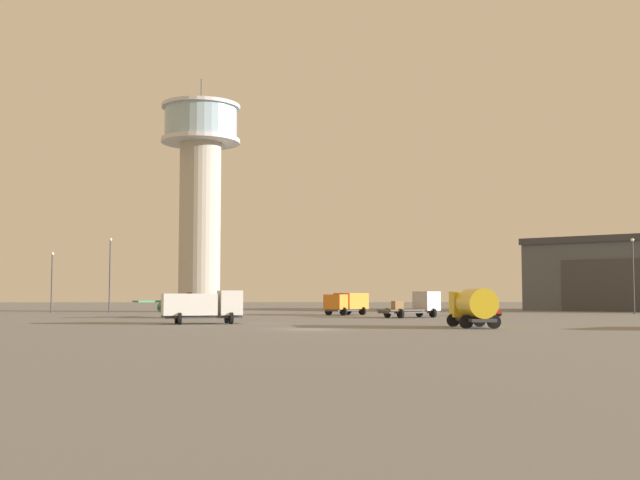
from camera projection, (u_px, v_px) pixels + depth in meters
name	position (u px, v px, depth m)	size (l,w,h in m)	color
ground_plane	(311.00, 329.00, 55.89)	(400.00, 400.00, 0.00)	slate
control_tower	(200.00, 183.00, 114.40)	(11.54, 11.54, 34.45)	#B2AD9E
hangar	(631.00, 274.00, 119.95)	(33.55, 32.23, 11.23)	#4C5159
airplane_green	(175.00, 306.00, 84.40)	(7.98, 7.13, 2.70)	#287A42
truck_box_orange	(347.00, 302.00, 94.32)	(5.74, 5.90, 2.67)	#38383D
truck_fuel_tanker_yellow	(474.00, 306.00, 58.43)	(3.23, 5.73, 2.93)	#38383D
truck_flatbed_silver	(418.00, 305.00, 84.52)	(7.20, 5.61, 2.83)	#38383D
truck_box_white	(203.00, 305.00, 66.15)	(7.03, 4.23, 2.83)	#38383D
car_red	(488.00, 310.00, 89.92)	(2.37, 4.42, 1.37)	red
light_post_west	(52.00, 276.00, 107.02)	(0.44, 0.44, 8.33)	#38383D
light_post_north	(633.00, 269.00, 99.28)	(0.44, 0.44, 9.69)	#38383D
light_post_centre	(110.00, 269.00, 105.94)	(0.44, 0.44, 10.21)	#38383D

